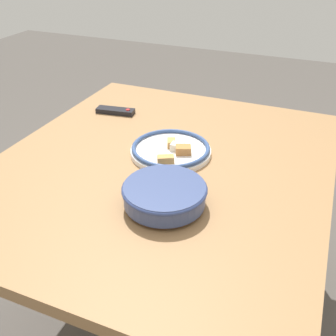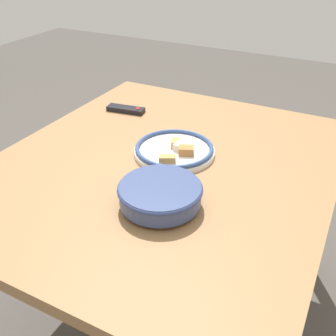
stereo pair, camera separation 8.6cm
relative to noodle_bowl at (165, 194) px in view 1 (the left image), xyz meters
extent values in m
plane|color=#4C4742|center=(0.22, 0.10, -0.76)|extent=(8.00, 8.00, 0.00)
cube|color=olive|center=(0.22, 0.10, -0.06)|extent=(1.25, 1.08, 0.04)
cylinder|color=olive|center=(0.77, -0.37, -0.42)|extent=(0.06, 0.06, 0.68)
cylinder|color=olive|center=(0.77, 0.57, -0.42)|extent=(0.06, 0.06, 0.68)
cylinder|color=#384775|center=(0.00, 0.00, -0.03)|extent=(0.10, 0.10, 0.01)
cylinder|color=#384775|center=(0.00, 0.00, 0.00)|extent=(0.23, 0.23, 0.05)
cylinder|color=#C67A33|center=(0.00, 0.00, 0.00)|extent=(0.21, 0.21, 0.05)
torus|color=navy|center=(0.00, 0.00, 0.02)|extent=(0.24, 0.24, 0.01)
cylinder|color=white|center=(0.28, 0.10, -0.03)|extent=(0.28, 0.28, 0.02)
torus|color=#334C7F|center=(0.28, 0.10, -0.01)|extent=(0.27, 0.27, 0.01)
cube|color=#B2753D|center=(0.27, 0.05, -0.01)|extent=(0.05, 0.06, 0.03)
cube|color=tan|center=(0.19, 0.08, -0.01)|extent=(0.05, 0.06, 0.02)
cube|color=silver|center=(0.29, 0.07, -0.01)|extent=(0.03, 0.04, 0.02)
cube|color=tan|center=(0.30, 0.10, -0.01)|extent=(0.05, 0.04, 0.02)
cube|color=black|center=(0.51, 0.44, -0.03)|extent=(0.07, 0.17, 0.02)
cylinder|color=red|center=(0.52, 0.39, -0.02)|extent=(0.02, 0.02, 0.00)
camera|label=1|loc=(-0.82, -0.35, 0.63)|focal=42.00mm
camera|label=2|loc=(-0.78, -0.43, 0.63)|focal=42.00mm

